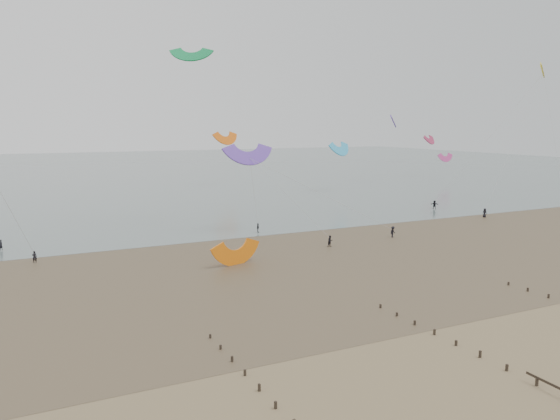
% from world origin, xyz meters
% --- Properties ---
extents(ground, '(500.00, 500.00, 0.00)m').
position_xyz_m(ground, '(0.00, 0.00, 0.00)').
color(ground, brown).
rests_on(ground, ground).
extents(sea_and_shore, '(500.00, 665.00, 0.03)m').
position_xyz_m(sea_and_shore, '(-4.08, 34.40, 0.01)').
color(sea_and_shore, '#475654').
rests_on(sea_and_shore, ground).
extents(kitesurfer_lead, '(0.60, 0.41, 1.63)m').
position_xyz_m(kitesurfer_lead, '(-26.70, 47.15, 0.81)').
color(kitesurfer_lead, black).
rests_on(kitesurfer_lead, ground).
extents(kitesurfers, '(108.88, 23.37, 1.87)m').
position_xyz_m(kitesurfers, '(35.99, 48.70, 0.88)').
color(kitesurfers, black).
rests_on(kitesurfers, ground).
extents(grounded_kite, '(7.47, 6.46, 3.52)m').
position_xyz_m(grounded_kite, '(-2.77, 34.45, 0.00)').
color(grounded_kite, orange).
rests_on(grounded_kite, ground).
extents(kites_airborne, '(229.38, 115.92, 42.67)m').
position_xyz_m(kites_airborne, '(-4.69, 93.51, 20.85)').
color(kites_airborne, '#34ABE1').
rests_on(kites_airborne, ground).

